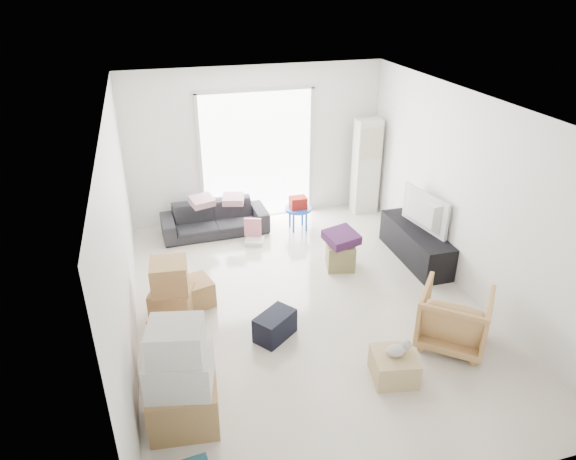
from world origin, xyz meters
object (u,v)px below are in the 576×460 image
Objects in this scene: sofa at (214,214)px; wood_crate at (394,366)px; tv_console at (416,244)px; ottoman at (340,255)px; ac_tower at (366,167)px; kids_table at (298,207)px; television at (418,225)px; armchair at (455,315)px.

sofa reaches higher than wood_crate.
ottoman is (-1.22, 0.08, -0.06)m from tv_console.
wood_crate is at bearing -109.00° from ac_tower.
tv_console reaches higher than wood_crate.
television is at bearing -45.98° from kids_table.
television reaches higher than kids_table.
sofa is (-2.88, 1.76, -0.24)m from television.
wood_crate is at bearing -96.88° from ottoman.
sofa is at bearing 148.59° from tv_console.
wood_crate is (-0.95, -0.37, -0.25)m from armchair.
armchair is 1.98× the size of ottoman.
armchair is at bearing -75.39° from kids_table.
tv_console is 0.33m from television.
wood_crate is (-1.51, -2.33, -0.43)m from television.
armchair reaches higher than television.
sofa is at bearing 108.53° from wood_crate.
kids_table is at bearing 134.02° from tv_console.
armchair is at bearing 21.20° from wood_crate.
television is at bearing -33.11° from sofa.
armchair is 2.15m from ottoman.
ac_tower reaches higher than tv_console.
sofa is at bearing -18.16° from armchair.
kids_table reaches higher than wood_crate.
sofa is at bearing 170.08° from kids_table.
wood_crate is at bearing -90.75° from kids_table.
armchair reaches higher than ottoman.
tv_console is at bearing -33.11° from sofa.
tv_console is 2.04m from armchair.
television is at bearing -3.59° from ottoman.
armchair is 1.05m from wood_crate.
ottoman is (-0.66, 2.03, -0.20)m from armchair.
tv_console is 1.95× the size of armchair.
ottoman is at bearing -80.50° from kids_table.
tv_console is at bearing -65.99° from armchair.
tv_console is at bearing 57.06° from wood_crate.
kids_table is at bearing 34.61° from television.
kids_table is at bearing -11.61° from sofa.
wood_crate is (1.37, -4.09, -0.19)m from sofa.
sofa is 4.38m from armchair.
ac_tower is at bearing 1.34° from sofa.
armchair is 1.34× the size of kids_table.
ottoman is 1.47m from kids_table.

